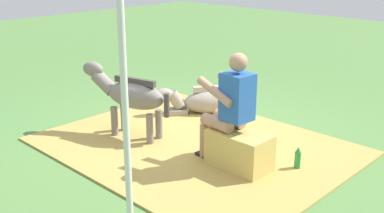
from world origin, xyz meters
TOP-DOWN VIEW (x-y plane):
  - ground_plane at (0.00, 0.00)m, footprint 24.00×24.00m
  - hay_patch at (-0.27, 0.12)m, footprint 3.59×2.84m
  - hay_bale at (-1.04, 0.23)m, footprint 0.70×0.40m
  - person_seated at (-0.88, 0.22)m, footprint 0.68×0.44m
  - pony_standing at (0.56, 0.46)m, footprint 1.33×0.53m
  - pony_lying at (0.48, -0.91)m, footprint 1.01×1.24m
  - soda_bottle at (-1.53, -0.20)m, footprint 0.07×0.07m
  - tent_pole_left at (-1.04, 1.78)m, footprint 0.06×0.06m

SIDE VIEW (x-z plane):
  - ground_plane at x=0.00m, z-range 0.00..0.00m
  - hay_patch at x=-0.27m, z-range 0.00..0.02m
  - soda_bottle at x=-1.53m, z-range 0.00..0.27m
  - pony_lying at x=0.48m, z-range -0.02..0.40m
  - hay_bale at x=-1.04m, z-range 0.00..0.43m
  - pony_standing at x=0.56m, z-range 0.10..1.04m
  - person_seated at x=-0.88m, z-range 0.06..1.37m
  - tent_pole_left at x=-1.04m, z-range 0.00..2.27m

